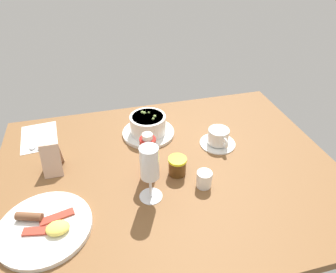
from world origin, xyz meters
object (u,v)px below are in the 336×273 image
(porridge_bowl, at_px, (148,126))
(menu_card, at_px, (52,158))
(breakfast_plate, at_px, (45,227))
(sauce_bottle_red, at_px, (148,157))
(cutlery_setting, at_px, (39,137))
(creamer_jug, at_px, (204,179))
(jam_jar, at_px, (177,166))
(coffee_cup, at_px, (218,138))
(wine_glass, at_px, (150,166))

(porridge_bowl, height_order, menu_card, menu_card)
(breakfast_plate, bearing_deg, sauce_bottle_red, -156.16)
(cutlery_setting, xyz_separation_m, breakfast_plate, (-0.05, 0.43, 0.01))
(creamer_jug, distance_m, breakfast_plate, 0.46)
(creamer_jug, relative_size, jam_jar, 0.96)
(creamer_jug, xyz_separation_m, breakfast_plate, (0.46, 0.05, -0.02))
(creamer_jug, xyz_separation_m, menu_card, (0.44, -0.19, 0.02))
(porridge_bowl, xyz_separation_m, cutlery_setting, (0.40, -0.08, -0.04))
(jam_jar, bearing_deg, menu_card, -16.71)
(menu_card, bearing_deg, coffee_cup, 179.76)
(porridge_bowl, bearing_deg, breakfast_plate, 45.84)
(cutlery_setting, bearing_deg, porridge_bowl, 169.14)
(porridge_bowl, xyz_separation_m, coffee_cup, (-0.23, 0.12, -0.01))
(breakfast_plate, bearing_deg, menu_card, -93.24)
(jam_jar, height_order, breakfast_plate, jam_jar)
(menu_card, bearing_deg, cutlery_setting, -71.62)
(wine_glass, relative_size, jam_jar, 3.00)
(wine_glass, height_order, sauce_bottle_red, wine_glass)
(coffee_cup, height_order, menu_card, menu_card)
(jam_jar, distance_m, sauce_bottle_red, 0.10)
(cutlery_setting, height_order, coffee_cup, coffee_cup)
(creamer_jug, distance_m, sauce_bottle_red, 0.18)
(coffee_cup, bearing_deg, jam_jar, 31.33)
(sauce_bottle_red, bearing_deg, cutlery_setting, -39.96)
(sauce_bottle_red, relative_size, menu_card, 1.58)
(cutlery_setting, bearing_deg, menu_card, 108.38)
(sauce_bottle_red, height_order, menu_card, sauce_bottle_red)
(wine_glass, xyz_separation_m, sauce_bottle_red, (-0.01, -0.09, -0.05))
(creamer_jug, xyz_separation_m, sauce_bottle_red, (0.15, -0.09, 0.05))
(jam_jar, height_order, menu_card, menu_card)
(porridge_bowl, xyz_separation_m, menu_card, (0.33, 0.12, 0.01))
(creamer_jug, bearing_deg, menu_card, -22.89)
(coffee_cup, xyz_separation_m, menu_card, (0.56, -0.00, 0.02))
(coffee_cup, relative_size, wine_glass, 0.71)
(cutlery_setting, bearing_deg, creamer_jug, 142.93)
(porridge_bowl, bearing_deg, coffee_cup, 151.79)
(cutlery_setting, bearing_deg, coffee_cup, 162.37)
(creamer_jug, height_order, wine_glass, wine_glass)
(creamer_jug, bearing_deg, jam_jar, -48.90)
(sauce_bottle_red, bearing_deg, menu_card, -19.23)
(creamer_jug, height_order, breakfast_plate, creamer_jug)
(coffee_cup, relative_size, creamer_jug, 2.23)
(cutlery_setting, relative_size, creamer_jug, 3.37)
(jam_jar, xyz_separation_m, sauce_bottle_red, (0.09, -0.01, 0.04))
(cutlery_setting, height_order, sauce_bottle_red, sauce_bottle_red)
(creamer_jug, bearing_deg, wine_glass, 1.27)
(sauce_bottle_red, distance_m, breakfast_plate, 0.34)
(cutlery_setting, distance_m, sauce_bottle_red, 0.47)
(creamer_jug, bearing_deg, cutlery_setting, -37.07)
(coffee_cup, height_order, breakfast_plate, coffee_cup)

